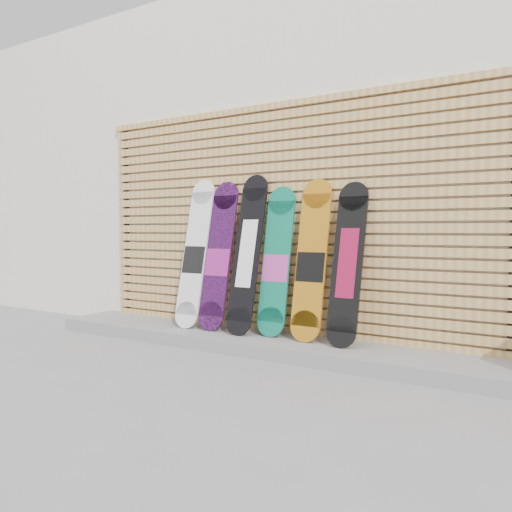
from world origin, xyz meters
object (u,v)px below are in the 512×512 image
(snowboard_4, at_px, (311,260))
(snowboard_3, at_px, (276,262))
(snowboard_5, at_px, (348,263))
(snowboard_1, at_px, (219,256))
(snowboard_0, at_px, (195,254))
(snowboard_2, at_px, (247,253))

(snowboard_4, bearing_deg, snowboard_3, 177.26)
(snowboard_4, height_order, snowboard_5, snowboard_4)
(snowboard_5, bearing_deg, snowboard_1, -179.93)
(snowboard_0, bearing_deg, snowboard_4, 1.28)
(snowboard_1, height_order, snowboard_4, snowboard_1)
(snowboard_1, relative_size, snowboard_2, 0.97)
(snowboard_5, bearing_deg, snowboard_3, 177.40)
(snowboard_1, relative_size, snowboard_4, 1.01)
(snowboard_0, relative_size, snowboard_3, 1.08)
(snowboard_2, bearing_deg, snowboard_1, 177.48)
(snowboard_1, distance_m, snowboard_3, 0.63)
(snowboard_1, xyz_separation_m, snowboard_5, (1.34, 0.00, -0.02))
(snowboard_2, bearing_deg, snowboard_4, 2.77)
(snowboard_1, bearing_deg, snowboard_3, 3.05)
(snowboard_0, height_order, snowboard_2, snowboard_2)
(snowboard_3, bearing_deg, snowboard_1, -176.95)
(snowboard_3, bearing_deg, snowboard_4, -2.74)
(snowboard_0, distance_m, snowboard_1, 0.28)
(snowboard_3, distance_m, snowboard_5, 0.71)
(snowboard_3, distance_m, snowboard_4, 0.36)
(snowboard_1, bearing_deg, snowboard_5, 0.07)
(snowboard_1, bearing_deg, snowboard_4, 0.94)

